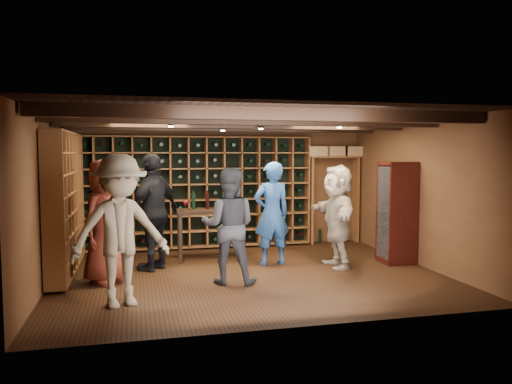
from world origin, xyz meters
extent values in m
plane|color=#341B0E|center=(0.00, 0.00, 0.00)|extent=(6.00, 6.00, 0.00)
plane|color=brown|center=(0.00, 2.50, 1.25)|extent=(6.00, 0.00, 6.00)
plane|color=brown|center=(0.00, -2.50, 1.25)|extent=(6.00, 0.00, 6.00)
plane|color=brown|center=(-3.00, 0.00, 1.25)|extent=(0.00, 5.00, 5.00)
plane|color=brown|center=(3.00, 0.00, 1.25)|extent=(0.00, 5.00, 5.00)
plane|color=black|center=(0.00, 0.00, 2.50)|extent=(6.00, 6.00, 0.00)
cube|color=black|center=(0.00, -1.60, 2.42)|extent=(5.90, 0.18, 0.16)
cube|color=black|center=(0.00, -0.50, 2.42)|extent=(5.90, 0.18, 0.16)
cube|color=black|center=(0.00, 0.60, 2.42)|extent=(5.90, 0.18, 0.16)
cube|color=black|center=(0.00, 1.70, 2.42)|extent=(5.90, 0.18, 0.16)
cylinder|color=black|center=(-1.20, 0.00, 2.39)|extent=(0.10, 0.10, 0.10)
cylinder|color=black|center=(0.30, 0.40, 2.39)|extent=(0.10, 0.10, 0.10)
cylinder|color=black|center=(1.40, -0.30, 2.39)|extent=(0.10, 0.10, 0.10)
cylinder|color=black|center=(-0.20, 1.20, 2.39)|extent=(0.10, 0.10, 0.10)
cube|color=brown|center=(-0.52, 2.33, 1.15)|extent=(4.65, 0.30, 2.20)
cube|color=black|center=(-0.52, 2.33, 1.15)|extent=(4.56, 0.02, 2.16)
cube|color=brown|center=(-2.83, 0.82, 1.15)|extent=(0.30, 2.65, 2.20)
cube|color=black|center=(-2.83, 0.82, 1.15)|extent=(0.29, 0.02, 2.16)
cube|color=brown|center=(2.40, 2.32, 1.85)|extent=(1.15, 0.32, 0.04)
cube|color=brown|center=(2.92, 2.32, 0.93)|extent=(0.05, 0.28, 1.85)
cube|color=brown|center=(1.88, 2.32, 0.93)|extent=(0.05, 0.28, 1.85)
cube|color=tan|center=(2.00, 2.32, 1.97)|extent=(0.40, 0.30, 0.20)
cube|color=tan|center=(2.45, 2.32, 1.97)|extent=(0.40, 0.30, 0.20)
cube|color=tan|center=(2.80, 2.32, 1.97)|extent=(0.40, 0.30, 0.20)
cube|color=#3A0F0B|center=(2.72, 0.20, 0.05)|extent=(0.55, 0.50, 0.10)
cube|color=#3A0F0B|center=(2.72, 0.20, 0.90)|extent=(0.55, 0.50, 1.70)
cube|color=white|center=(2.46, 0.20, 0.90)|extent=(0.01, 0.46, 1.60)
cube|color=#3A0F0B|center=(2.72, 0.20, 0.90)|extent=(0.50, 0.44, 0.02)
sphere|color=#59260C|center=(2.70, 0.20, 1.00)|extent=(0.18, 0.18, 0.18)
imported|color=navy|center=(0.54, 0.57, 0.89)|extent=(0.70, 0.50, 1.78)
imported|color=black|center=(-0.40, -0.46, 0.86)|extent=(0.99, 0.87, 1.72)
imported|color=maroon|center=(-2.17, 0.00, 0.92)|extent=(1.02, 1.07, 1.85)
imported|color=black|center=(-1.44, 0.68, 0.96)|extent=(1.11, 1.15, 1.93)
imported|color=#7B6C55|center=(-1.93, -1.22, 0.96)|extent=(1.39, 1.03, 1.92)
imported|color=tan|center=(1.58, 0.17, 0.87)|extent=(0.61, 1.63, 1.73)
cube|color=black|center=(-0.42, 1.25, 0.89)|extent=(1.24, 0.65, 0.05)
cube|color=black|center=(-0.99, 1.01, 0.44)|extent=(0.06, 0.06, 0.87)
cube|color=black|center=(0.13, 0.97, 0.44)|extent=(0.06, 0.06, 0.87)
cube|color=black|center=(-0.97, 1.52, 0.44)|extent=(0.06, 0.06, 0.87)
cube|color=black|center=(0.15, 1.48, 0.44)|extent=(0.06, 0.06, 0.87)
cylinder|color=black|center=(-0.72, 1.31, 1.06)|extent=(0.07, 0.07, 0.28)
cylinder|color=black|center=(-0.47, 1.30, 1.06)|extent=(0.07, 0.07, 0.28)
cylinder|color=black|center=(-0.17, 1.29, 1.06)|extent=(0.07, 0.07, 0.28)
camera|label=1|loc=(-1.74, -7.65, 1.94)|focal=35.00mm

